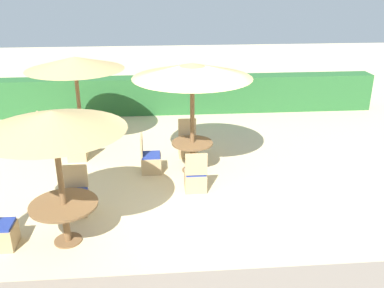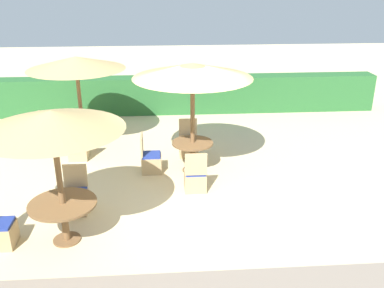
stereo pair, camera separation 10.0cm
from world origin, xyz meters
TOP-DOWN VIEW (x-y plane):
  - ground_plane at (0.00, 0.00)m, footprint 40.00×40.00m
  - hedge_row at (0.00, 5.78)m, footprint 13.00×0.70m
  - parasol_center at (0.05, 1.14)m, footprint 2.66×2.66m
  - round_table_center at (0.05, 1.14)m, footprint 0.96×0.96m
  - patio_chair_center_west at (-0.93, 1.17)m, footprint 0.46×0.46m
  - patio_chair_center_north at (0.01, 2.07)m, footprint 0.46×0.46m
  - patio_chair_center_south at (0.04, 0.17)m, footprint 0.46×0.46m
  - parasol_back_left at (-2.79, 3.00)m, footprint 2.50×2.50m
  - round_table_back_left at (-2.79, 3.00)m, footprint 1.03×1.03m
  - patio_chair_back_left_south at (-2.76, 2.04)m, footprint 0.46×0.46m
  - patio_chair_back_left_west at (-3.77, 3.05)m, footprint 0.46×0.46m
  - parasol_front_left at (-2.36, -1.55)m, footprint 2.31×2.31m
  - round_table_front_left at (-2.36, -1.55)m, footprint 1.16×1.16m
  - patio_chair_front_left_north at (-2.36, -0.56)m, footprint 0.46×0.46m
  - patio_chair_front_left_west at (-3.46, -1.61)m, footprint 0.46×0.46m

SIDE VIEW (x-z plane):
  - ground_plane at x=0.00m, z-range 0.00..0.00m
  - patio_chair_center_west at x=-0.93m, z-range -0.20..0.73m
  - patio_chair_center_north at x=0.01m, z-range -0.20..0.73m
  - patio_chair_center_south at x=0.04m, z-range -0.20..0.73m
  - patio_chair_back_left_south at x=-2.76m, z-range -0.20..0.73m
  - patio_chair_back_left_west at x=-3.77m, z-range -0.20..0.73m
  - patio_chair_front_left_north at x=-2.36m, z-range -0.20..0.73m
  - patio_chair_front_left_west at x=-3.46m, z-range -0.20..0.73m
  - round_table_center at x=0.05m, z-range 0.19..0.91m
  - round_table_back_left at x=-2.79m, z-range 0.20..0.92m
  - hedge_row at x=0.00m, z-range 0.00..1.21m
  - round_table_front_left at x=-2.36m, z-range 0.23..0.98m
  - parasol_front_left at x=-2.36m, z-range 1.02..3.41m
  - parasol_back_left at x=-2.79m, z-range 1.03..3.44m
  - parasol_center at x=0.05m, z-range 1.11..3.68m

